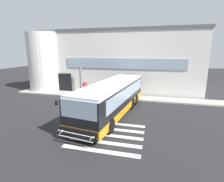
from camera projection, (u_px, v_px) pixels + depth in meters
name	position (u px, v px, depth m)	size (l,w,h in m)	color
ground_plane	(99.00, 111.00, 15.23)	(80.00, 90.00, 0.02)	#232326
bay_paint_stripes	(108.00, 135.00, 10.79)	(4.40, 3.96, 0.01)	silver
terminal_building	(119.00, 60.00, 25.45)	(22.00, 13.80, 7.82)	silver
boarding_curb	(112.00, 96.00, 19.75)	(24.20, 2.00, 0.15)	#9E9B93
entry_support_column	(81.00, 80.00, 20.90)	(0.28, 0.28, 3.19)	slate
bus_main_foreground	(112.00, 99.00, 14.20)	(4.38, 10.99, 2.70)	black
passenger_near_column	(85.00, 87.00, 20.22)	(0.42, 0.47, 1.68)	#2D2D33
passenger_by_doorway	(95.00, 87.00, 20.03)	(0.42, 0.46, 1.68)	#1E2338
passenger_at_curb_edge	(98.00, 87.00, 19.84)	(0.51, 0.51, 1.68)	#2D2D33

